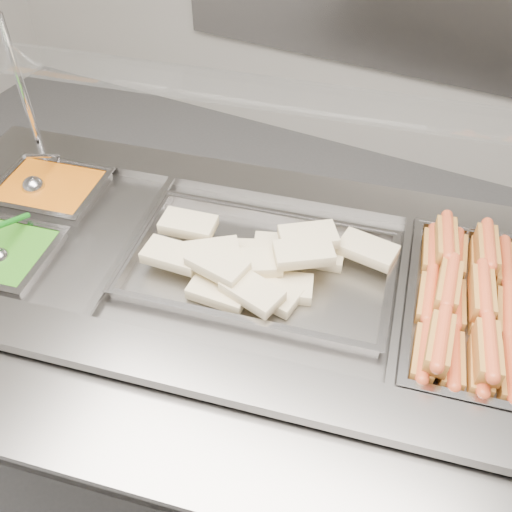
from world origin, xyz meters
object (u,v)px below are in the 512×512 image
at_px(ladle, 34,185).
at_px(pan_hotdogs, 477,317).
at_px(pan_wraps, 260,270).
at_px(steam_counter, 241,357).
at_px(sneeze_guard, 260,94).
at_px(serving_spoon, 2,251).

bearing_deg(ladle, pan_hotdogs, 4.76).
xyz_separation_m(pan_hotdogs, pan_wraps, (-0.61, -0.11, 0.02)).
relative_size(steam_counter, pan_wraps, 2.70).
xyz_separation_m(steam_counter, sneeze_guard, (-0.04, 0.24, 0.90)).
relative_size(pan_hotdogs, ladle, 3.13).
distance_m(pan_hotdogs, serving_spoon, 1.38).
bearing_deg(pan_wraps, serving_spoon, -157.03).
relative_size(steam_counter, ladle, 10.39).
distance_m(sneeze_guard, pan_hotdogs, 0.86).
distance_m(sneeze_guard, ladle, 0.86).
distance_m(steam_counter, sneeze_guard, 0.93).
bearing_deg(ladle, sneeze_guard, 17.77).
bearing_deg(steam_counter, pan_hotdogs, 10.45).
bearing_deg(steam_counter, ladle, 179.66).
xyz_separation_m(steam_counter, serving_spoon, (-0.64, -0.29, 0.51)).
bearing_deg(sneeze_guard, ladle, -162.23).
xyz_separation_m(pan_hotdogs, serving_spoon, (-1.31, -0.41, 0.06)).
bearing_deg(pan_wraps, ladle, -179.49).
height_order(pan_hotdogs, ladle, ladle).
relative_size(sneeze_guard, serving_spoon, 9.20).
distance_m(pan_wraps, ladle, 0.83).
bearing_deg(sneeze_guard, pan_wraps, -64.20).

